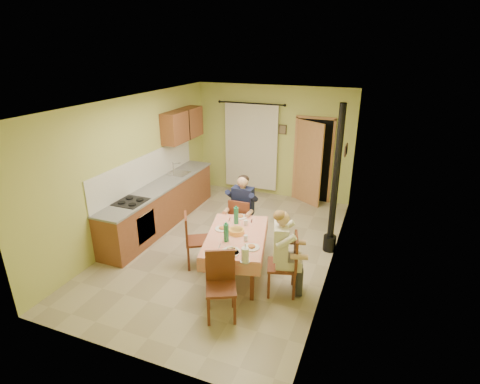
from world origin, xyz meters
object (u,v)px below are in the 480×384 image
at_px(dining_table, 236,255).
at_px(stove_flue, 334,201).
at_px(chair_far, 242,231).
at_px(man_far, 242,203).
at_px(chair_right, 282,276).
at_px(man_right, 283,243).
at_px(chair_near, 221,299).
at_px(chair_left, 198,250).

bearing_deg(dining_table, stove_flue, 32.23).
bearing_deg(chair_far, dining_table, -74.58).
bearing_deg(chair_far, man_far, 90.00).
distance_m(chair_right, man_right, 0.59).
bearing_deg(chair_near, stove_flue, -141.30).
relative_size(chair_far, stove_flue, 0.35).
xyz_separation_m(chair_near, stove_flue, (1.17, 2.47, 0.73)).
relative_size(man_far, man_right, 1.00).
xyz_separation_m(chair_left, stove_flue, (2.12, 1.38, 0.73)).
xyz_separation_m(dining_table, man_far, (-0.29, 1.04, 0.50)).
xyz_separation_m(chair_right, chair_left, (-1.62, 0.22, -0.00)).
relative_size(chair_near, chair_left, 1.00).
distance_m(dining_table, chair_far, 1.07).
bearing_deg(stove_flue, chair_far, -166.86).
xyz_separation_m(chair_far, man_right, (1.14, -1.21, 0.59)).
xyz_separation_m(man_far, stove_flue, (1.65, 0.37, 0.15)).
bearing_deg(chair_right, chair_near, 126.52).
height_order(chair_far, chair_near, chair_near).
bearing_deg(stove_flue, chair_right, -107.35).
xyz_separation_m(dining_table, chair_far, (-0.29, 1.02, -0.09)).
xyz_separation_m(chair_left, man_right, (1.61, -0.22, 0.59)).
bearing_deg(chair_left, man_far, 124.46).
height_order(dining_table, chair_far, chair_far).
bearing_deg(chair_left, man_right, 51.47).
relative_size(chair_left, stove_flue, 0.35).
distance_m(chair_far, chair_right, 1.67).
bearing_deg(chair_right, man_right, 90.00).
bearing_deg(man_far, chair_right, -47.01).
height_order(chair_left, stove_flue, stove_flue).
relative_size(dining_table, stove_flue, 0.63).
distance_m(chair_far, chair_left, 1.09).
bearing_deg(man_far, stove_flue, 12.22).
relative_size(chair_near, man_right, 0.71).
distance_m(chair_left, man_right, 1.72).
distance_m(chair_right, chair_left, 1.63).
bearing_deg(dining_table, man_right, -26.20).
bearing_deg(man_right, chair_right, -90.00).
height_order(dining_table, chair_left, chair_left).
distance_m(dining_table, man_far, 1.19).
relative_size(dining_table, chair_near, 1.79).
xyz_separation_m(chair_right, man_far, (-1.16, 1.22, 0.59)).
height_order(chair_near, man_far, man_far).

